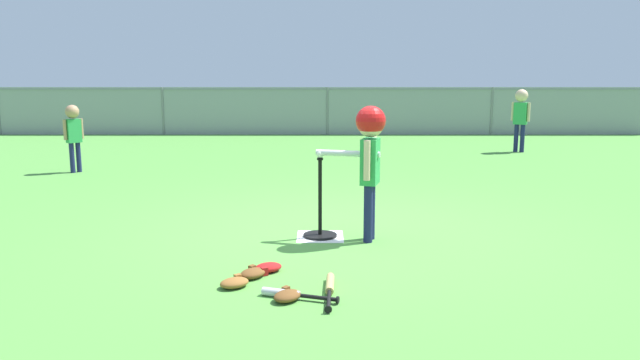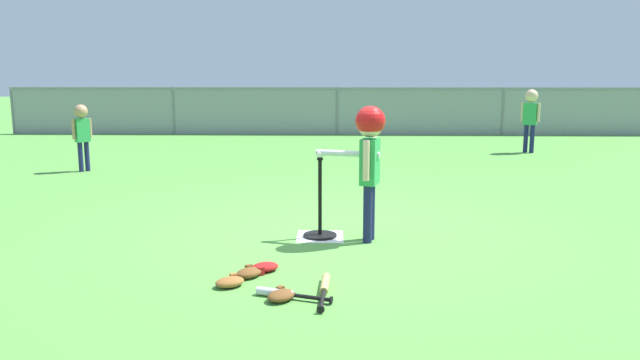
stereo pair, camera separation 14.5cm
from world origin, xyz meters
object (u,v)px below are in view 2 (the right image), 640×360
object	(u,v)px
batter_child	(369,146)
baseball_on_tee	(320,154)
fielder_deep_right	(530,112)
batting_tee	(320,224)
spare_bat_wood	(324,287)
glove_tossed_aside	(281,295)
spare_bat_silver	(283,294)
glove_by_plate	(230,282)
glove_outfield_drop	(249,272)
glove_near_bats	(265,267)
fielder_near_right	(82,129)

from	to	relation	value
batter_child	baseball_on_tee	bearing A→B (deg)	164.37
baseball_on_tee	fielder_deep_right	size ratio (longest dim) A/B	0.06
batting_tee	spare_bat_wood	xyz separation A→B (m)	(0.07, -1.46, -0.10)
baseball_on_tee	glove_tossed_aside	xyz separation A→B (m)	(-0.23, -1.64, -0.76)
spare_bat_silver	spare_bat_wood	size ratio (longest dim) A/B	0.83
glove_by_plate	batting_tee	bearing A→B (deg)	65.54
batter_child	glove_outfield_drop	distance (m)	1.66
fielder_deep_right	spare_bat_silver	distance (m)	8.74
spare_bat_silver	glove_outfield_drop	bearing A→B (deg)	124.58
batter_child	glove_by_plate	size ratio (longest dim) A/B	4.60
batting_tee	glove_near_bats	world-z (taller)	batting_tee
batter_child	fielder_deep_right	size ratio (longest dim) A/B	1.04
glove_tossed_aside	fielder_near_right	bearing A→B (deg)	123.49
fielder_near_right	glove_by_plate	size ratio (longest dim) A/B	3.83
baseball_on_tee	spare_bat_silver	world-z (taller)	baseball_on_tee
fielder_deep_right	glove_by_plate	world-z (taller)	fielder_deep_right
batting_tee	spare_bat_wood	world-z (taller)	batting_tee
batter_child	glove_by_plate	xyz separation A→B (m)	(-1.08, -1.25, -0.86)
baseball_on_tee	fielder_near_right	size ratio (longest dim) A/B	0.07
baseball_on_tee	batter_child	xyz separation A→B (m)	(0.45, -0.13, 0.10)
batter_child	spare_bat_wood	xyz separation A→B (m)	(-0.38, -1.33, -0.86)
batting_tee	glove_by_plate	xyz separation A→B (m)	(-0.63, -1.38, -0.09)
spare_bat_wood	glove_outfield_drop	bearing A→B (deg)	153.43
batting_tee	glove_near_bats	size ratio (longest dim) A/B	2.81
baseball_on_tee	batter_child	bearing A→B (deg)	-15.63
baseball_on_tee	glove_outfield_drop	bearing A→B (deg)	-113.91
fielder_deep_right	baseball_on_tee	bearing A→B (deg)	-122.11
baseball_on_tee	glove_outfield_drop	size ratio (longest dim) A/B	0.27
batter_child	glove_outfield_drop	xyz separation A→B (m)	(-0.97, -1.04, -0.86)
batter_child	glove_by_plate	bearing A→B (deg)	-130.70
baseball_on_tee	glove_outfield_drop	distance (m)	1.49
fielder_near_right	spare_bat_wood	distance (m)	6.50
glove_near_bats	batter_child	bearing A→B (deg)	46.51
glove_near_bats	glove_tossed_aside	bearing A→B (deg)	-73.24
spare_bat_silver	glove_outfield_drop	distance (m)	0.53
batting_tee	fielder_deep_right	distance (m)	7.25
fielder_near_right	glove_outfield_drop	distance (m)	5.92
fielder_deep_right	glove_tossed_aside	xyz separation A→B (m)	(-4.06, -7.75, -0.74)
fielder_near_right	glove_tossed_aside	size ratio (longest dim) A/B	3.83
batting_tee	fielder_near_right	world-z (taller)	fielder_near_right
fielder_deep_right	batter_child	bearing A→B (deg)	-118.49
fielder_near_right	spare_bat_wood	xyz separation A→B (m)	(3.85, -5.19, -0.64)
glove_outfield_drop	fielder_near_right	bearing A→B (deg)	123.69
batting_tee	glove_tossed_aside	world-z (taller)	batting_tee
batter_child	glove_tossed_aside	size ratio (longest dim) A/B	4.61
glove_tossed_aside	batter_child	bearing A→B (deg)	65.94
batting_tee	glove_by_plate	world-z (taller)	batting_tee
fielder_near_right	glove_by_plate	distance (m)	6.04
batting_tee	glove_by_plate	size ratio (longest dim) A/B	2.79
glove_tossed_aside	batting_tee	bearing A→B (deg)	82.15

